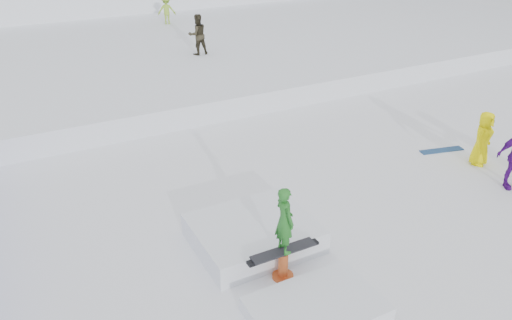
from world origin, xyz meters
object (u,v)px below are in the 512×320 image
walker_ygreen (167,10)px  spectator_yellow (483,138)px  walker_olive (198,35)px  jib_rail_feature (269,250)px

walker_ygreen → spectator_yellow: walker_ygreen is taller
walker_olive → walker_ygreen: (0.85, 6.75, -0.12)m
walker_ygreen → spectator_yellow: (3.01, -19.00, -0.75)m
walker_olive → spectator_yellow: walker_olive is taller
walker_ygreen → jib_rail_feature: size_ratio=0.35×
jib_rail_feature → spectator_yellow: bearing=8.2°
walker_olive → spectator_yellow: bearing=106.4°
walker_ygreen → spectator_yellow: 19.25m
walker_olive → spectator_yellow: (3.86, -12.25, -0.87)m
spectator_yellow → jib_rail_feature: 7.74m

